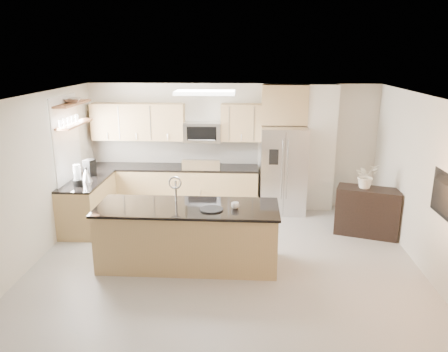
# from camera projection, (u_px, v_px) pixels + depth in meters

# --- Properties ---
(floor) EXTENTS (6.50, 6.50, 0.00)m
(floor) POSITION_uv_depth(u_px,v_px,m) (224.00, 277.00, 6.47)
(floor) COLOR #A19F99
(floor) RESTS_ON ground
(ceiling) EXTENTS (6.00, 6.50, 0.02)m
(ceiling) POSITION_uv_depth(u_px,v_px,m) (224.00, 101.00, 5.75)
(ceiling) COLOR white
(ceiling) RESTS_ON wall_back
(wall_back) EXTENTS (6.00, 0.02, 2.60)m
(wall_back) POSITION_uv_depth(u_px,v_px,m) (232.00, 146.00, 9.23)
(wall_back) COLOR beige
(wall_back) RESTS_ON floor
(wall_front) EXTENTS (6.00, 0.02, 2.60)m
(wall_front) POSITION_uv_depth(u_px,v_px,m) (198.00, 343.00, 2.99)
(wall_front) COLOR beige
(wall_front) RESTS_ON floor
(wall_left) EXTENTS (0.02, 6.50, 2.60)m
(wall_left) POSITION_uv_depth(u_px,v_px,m) (15.00, 191.00, 6.26)
(wall_left) COLOR beige
(wall_left) RESTS_ON floor
(wall_right) EXTENTS (0.02, 6.50, 2.60)m
(wall_right) POSITION_uv_depth(u_px,v_px,m) (443.00, 198.00, 5.96)
(wall_right) COLOR beige
(wall_right) RESTS_ON floor
(back_counter) EXTENTS (3.55, 0.66, 1.44)m
(back_counter) POSITION_uv_depth(u_px,v_px,m) (173.00, 187.00, 9.21)
(back_counter) COLOR tan
(back_counter) RESTS_ON floor
(left_counter) EXTENTS (0.66, 1.50, 0.92)m
(left_counter) POSITION_uv_depth(u_px,v_px,m) (88.00, 203.00, 8.25)
(left_counter) COLOR tan
(left_counter) RESTS_ON floor
(range) EXTENTS (0.76, 0.64, 1.14)m
(range) POSITION_uv_depth(u_px,v_px,m) (203.00, 187.00, 9.17)
(range) COLOR black
(range) RESTS_ON floor
(upper_cabinets) EXTENTS (3.50, 0.33, 0.75)m
(upper_cabinets) POSITION_uv_depth(u_px,v_px,m) (169.00, 122.00, 8.99)
(upper_cabinets) COLOR tan
(upper_cabinets) RESTS_ON wall_back
(microwave) EXTENTS (0.76, 0.40, 0.40)m
(microwave) POSITION_uv_depth(u_px,v_px,m) (203.00, 132.00, 8.97)
(microwave) COLOR silver
(microwave) RESTS_ON upper_cabinets
(refrigerator) EXTENTS (0.92, 0.78, 1.78)m
(refrigerator) POSITION_uv_depth(u_px,v_px,m) (283.00, 170.00, 8.93)
(refrigerator) COLOR silver
(refrigerator) RESTS_ON floor
(partition_column) EXTENTS (0.60, 0.30, 2.60)m
(partition_column) POSITION_uv_depth(u_px,v_px,m) (320.00, 148.00, 8.99)
(partition_column) COLOR silver
(partition_column) RESTS_ON floor
(window) EXTENTS (0.04, 1.15, 1.65)m
(window) POSITION_uv_depth(u_px,v_px,m) (66.00, 141.00, 7.94)
(window) COLOR white
(window) RESTS_ON wall_left
(shelf_lower) EXTENTS (0.30, 1.20, 0.04)m
(shelf_lower) POSITION_uv_depth(u_px,v_px,m) (73.00, 124.00, 7.95)
(shelf_lower) COLOR brown
(shelf_lower) RESTS_ON wall_left
(shelf_upper) EXTENTS (0.30, 1.20, 0.04)m
(shelf_upper) POSITION_uv_depth(u_px,v_px,m) (72.00, 104.00, 7.85)
(shelf_upper) COLOR brown
(shelf_upper) RESTS_ON wall_left
(ceiling_fixture) EXTENTS (1.00, 0.50, 0.06)m
(ceiling_fixture) POSITION_uv_depth(u_px,v_px,m) (205.00, 93.00, 7.32)
(ceiling_fixture) COLOR white
(ceiling_fixture) RESTS_ON ceiling
(island) EXTENTS (2.78, 1.02, 1.38)m
(island) POSITION_uv_depth(u_px,v_px,m) (188.00, 235.00, 6.75)
(island) COLOR tan
(island) RESTS_ON floor
(credenza) EXTENTS (1.18, 0.77, 0.88)m
(credenza) POSITION_uv_depth(u_px,v_px,m) (367.00, 212.00, 7.88)
(credenza) COLOR black
(credenza) RESTS_ON floor
(cup) EXTENTS (0.13, 0.13, 0.10)m
(cup) POSITION_uv_depth(u_px,v_px,m) (235.00, 205.00, 6.52)
(cup) COLOR white
(cup) RESTS_ON island
(platter) EXTENTS (0.44, 0.44, 0.02)m
(platter) POSITION_uv_depth(u_px,v_px,m) (212.00, 209.00, 6.47)
(platter) COLOR black
(platter) RESTS_ON island
(blender) EXTENTS (0.17, 0.17, 0.39)m
(blender) POSITION_uv_depth(u_px,v_px,m) (78.00, 177.00, 7.72)
(blender) COLOR black
(blender) RESTS_ON left_counter
(kettle) EXTENTS (0.22, 0.22, 0.27)m
(kettle) POSITION_uv_depth(u_px,v_px,m) (86.00, 175.00, 8.00)
(kettle) COLOR silver
(kettle) RESTS_ON left_counter
(coffee_maker) EXTENTS (0.22, 0.24, 0.32)m
(coffee_maker) POSITION_uv_depth(u_px,v_px,m) (89.00, 168.00, 8.36)
(coffee_maker) COLOR black
(coffee_maker) RESTS_ON left_counter
(bowl) EXTENTS (0.53, 0.53, 0.10)m
(bowl) POSITION_uv_depth(u_px,v_px,m) (72.00, 100.00, 7.86)
(bowl) COLOR silver
(bowl) RESTS_ON shelf_upper
(flower_vase) EXTENTS (0.76, 0.71, 0.67)m
(flower_vase) POSITION_uv_depth(u_px,v_px,m) (367.00, 170.00, 7.72)
(flower_vase) COLOR white
(flower_vase) RESTS_ON credenza
(television) EXTENTS (0.14, 1.08, 0.62)m
(television) POSITION_uv_depth(u_px,v_px,m) (443.00, 199.00, 5.75)
(television) COLOR black
(television) RESTS_ON wall_right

